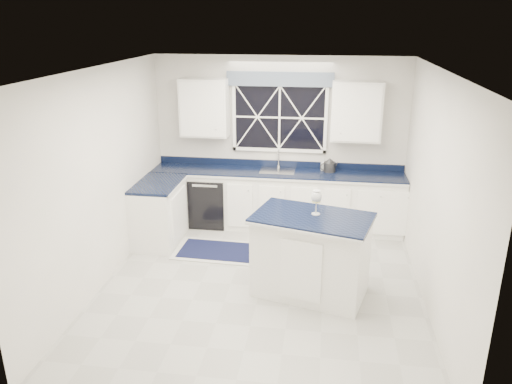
# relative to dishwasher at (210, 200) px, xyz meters

# --- Properties ---
(ground) EXTENTS (4.50, 4.50, 0.00)m
(ground) POSITION_rel_dishwasher_xyz_m (1.10, -1.95, -0.41)
(ground) COLOR #A8A8A4
(ground) RESTS_ON ground
(back_wall) EXTENTS (4.00, 0.10, 2.70)m
(back_wall) POSITION_rel_dishwasher_xyz_m (1.10, 0.30, 0.94)
(back_wall) COLOR silver
(back_wall) RESTS_ON ground
(base_cabinets) EXTENTS (3.99, 1.60, 0.90)m
(base_cabinets) POSITION_rel_dishwasher_xyz_m (0.77, -0.17, 0.04)
(base_cabinets) COLOR white
(base_cabinets) RESTS_ON ground
(countertop) EXTENTS (3.98, 0.64, 0.04)m
(countertop) POSITION_rel_dishwasher_xyz_m (1.10, 0.00, 0.51)
(countertop) COLOR black
(countertop) RESTS_ON base_cabinets
(dishwasher) EXTENTS (0.60, 0.58, 0.82)m
(dishwasher) POSITION_rel_dishwasher_xyz_m (0.00, 0.00, 0.00)
(dishwasher) COLOR black
(dishwasher) RESTS_ON ground
(window) EXTENTS (1.65, 0.09, 1.26)m
(window) POSITION_rel_dishwasher_xyz_m (1.10, 0.25, 1.42)
(window) COLOR black
(window) RESTS_ON ground
(upper_cabinets) EXTENTS (3.10, 0.34, 0.90)m
(upper_cabinets) POSITION_rel_dishwasher_xyz_m (1.10, 0.13, 1.49)
(upper_cabinets) COLOR white
(upper_cabinets) RESTS_ON ground
(faucet) EXTENTS (0.05, 0.20, 0.30)m
(faucet) POSITION_rel_dishwasher_xyz_m (1.10, 0.19, 0.69)
(faucet) COLOR #B9B9BB
(faucet) RESTS_ON countertop
(island) EXTENTS (1.54, 1.15, 1.03)m
(island) POSITION_rel_dishwasher_xyz_m (1.72, -2.00, 0.11)
(island) COLOR white
(island) RESTS_ON ground
(rug) EXTENTS (1.29, 0.81, 0.02)m
(rug) POSITION_rel_dishwasher_xyz_m (0.36, -1.05, -0.40)
(rug) COLOR #B9BAB4
(rug) RESTS_ON ground
(kettle) EXTENTS (0.29, 0.25, 0.22)m
(kettle) POSITION_rel_dishwasher_xyz_m (1.91, 0.11, 0.63)
(kettle) COLOR #2F2F32
(kettle) RESTS_ON countertop
(wine_glass) EXTENTS (0.13, 0.13, 0.30)m
(wine_glass) POSITION_rel_dishwasher_xyz_m (1.76, -1.94, 0.82)
(wine_glass) COLOR silver
(wine_glass) RESTS_ON island
(soap_bottle) EXTENTS (0.10, 0.10, 0.19)m
(soap_bottle) POSITION_rel_dishwasher_xyz_m (1.82, 0.18, 0.62)
(soap_bottle) COLOR silver
(soap_bottle) RESTS_ON countertop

